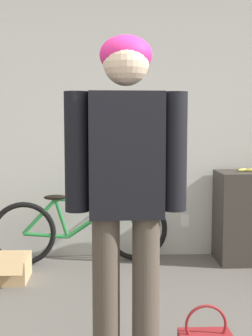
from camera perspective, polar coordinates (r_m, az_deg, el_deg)
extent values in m
cube|color=silver|center=(4.63, 0.51, 5.17)|extent=(8.00, 0.06, 2.60)
cube|color=white|center=(4.76, 7.18, -6.37)|extent=(0.08, 0.01, 0.12)
cylinder|color=#4C4238|center=(2.56, -2.43, -15.42)|extent=(0.15, 0.15, 0.86)
cylinder|color=#4C4238|center=(2.57, 2.43, -15.35)|extent=(0.15, 0.15, 0.86)
cube|color=black|center=(2.40, 0.00, 1.59)|extent=(0.39, 0.20, 0.64)
cylinder|color=black|center=(2.40, -6.05, 1.95)|extent=(0.12, 0.12, 0.61)
cylinder|color=black|center=(2.42, 6.00, 1.99)|extent=(0.12, 0.12, 0.61)
sphere|color=beige|center=(2.41, 0.00, 12.72)|extent=(0.23, 0.23, 0.23)
ellipsoid|color=#EA2884|center=(2.43, -0.02, 13.62)|extent=(0.27, 0.24, 0.20)
torus|color=black|center=(4.50, -12.39, -7.84)|extent=(0.60, 0.11, 0.60)
torus|color=black|center=(4.55, 1.33, -7.53)|extent=(0.60, 0.11, 0.60)
cylinder|color=#237A38|center=(4.50, -9.77, -8.09)|extent=(0.41, 0.08, 0.08)
cylinder|color=#237A38|center=(4.46, -10.50, -5.85)|extent=(0.33, 0.07, 0.34)
cylinder|color=#237A38|center=(4.46, -7.86, -6.09)|extent=(0.14, 0.05, 0.37)
cylinder|color=#237A38|center=(4.48, -3.71, -6.10)|extent=(0.56, 0.10, 0.38)
cylinder|color=#237A38|center=(4.44, -4.42, -3.83)|extent=(0.64, 0.10, 0.05)
cylinder|color=#237A38|center=(4.51, 0.52, -5.70)|extent=(0.16, 0.05, 0.31)
cylinder|color=#237A38|center=(4.47, -0.04, -3.45)|extent=(0.07, 0.04, 0.08)
cylinder|color=#237A38|center=(4.47, 0.22, -3.06)|extent=(0.07, 0.46, 0.02)
ellipsoid|color=black|center=(4.42, -8.60, -3.56)|extent=(0.23, 0.10, 0.05)
ellipsoid|color=#EAD64C|center=(4.57, 14.07, -0.23)|extent=(0.12, 0.08, 0.03)
sphere|color=brown|center=(4.57, 13.46, -0.22)|extent=(0.02, 0.02, 0.02)
torus|color=maroon|center=(2.75, 9.73, -18.35)|extent=(0.23, 0.02, 0.23)
cube|color=tan|center=(4.20, -14.73, -11.72)|extent=(0.43, 0.36, 0.21)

